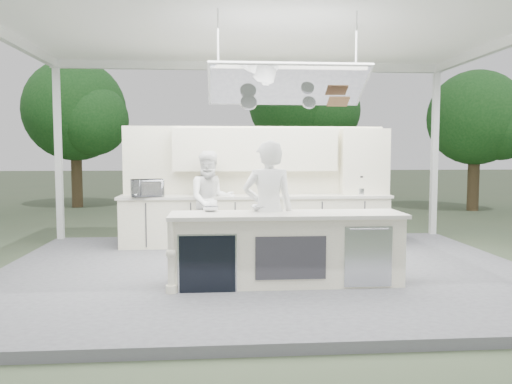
{
  "coord_description": "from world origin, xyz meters",
  "views": [
    {
      "loc": [
        -0.72,
        -7.41,
        1.87
      ],
      "look_at": [
        -0.11,
        0.4,
        1.25
      ],
      "focal_mm": 35.0,
      "sensor_mm": 36.0,
      "label": 1
    }
  ],
  "objects": [
    {
      "name": "ground",
      "position": [
        0.0,
        0.0,
        0.0
      ],
      "size": [
        90.0,
        90.0,
        0.0
      ],
      "primitive_type": "plane",
      "color": "#404B34",
      "rests_on": "ground"
    },
    {
      "name": "stage_deck",
      "position": [
        0.0,
        0.0,
        0.06
      ],
      "size": [
        8.0,
        6.0,
        0.12
      ],
      "primitive_type": "cube",
      "color": "slate",
      "rests_on": "ground"
    },
    {
      "name": "tent",
      "position": [
        0.0,
        -0.01,
        3.71
      ],
      "size": [
        8.2,
        6.2,
        3.86
      ],
      "color": "white",
      "rests_on": "ground"
    },
    {
      "name": "demo_island",
      "position": [
        0.18,
        -0.91,
        0.6
      ],
      "size": [
        3.1,
        0.79,
        0.95
      ],
      "color": "white",
      "rests_on": "stage_deck"
    },
    {
      "name": "back_counter",
      "position": [
        0.0,
        1.9,
        0.6
      ],
      "size": [
        5.08,
        0.72,
        0.95
      ],
      "color": "white",
      "rests_on": "stage_deck"
    },
    {
      "name": "back_wall_unit",
      "position": [
        0.44,
        2.11,
        1.57
      ],
      "size": [
        5.05,
        0.48,
        2.25
      ],
      "color": "white",
      "rests_on": "stage_deck"
    },
    {
      "name": "tree_cluster",
      "position": [
        -0.16,
        9.77,
        3.29
      ],
      "size": [
        19.55,
        9.4,
        5.85
      ],
      "color": "#4C3D26",
      "rests_on": "ground"
    },
    {
      "name": "head_chef",
      "position": [
        -0.03,
        -0.7,
        1.08
      ],
      "size": [
        0.7,
        0.46,
        1.91
      ],
      "primitive_type": "imported",
      "rotation": [
        0.0,
        0.0,
        3.14
      ],
      "color": "white",
      "rests_on": "stage_deck"
    },
    {
      "name": "sous_chef",
      "position": [
        -0.83,
        1.52,
        1.01
      ],
      "size": [
        0.97,
        0.81,
        1.78
      ],
      "primitive_type": "imported",
      "rotation": [
        0.0,
        0.0,
        0.17
      ],
      "color": "white",
      "rests_on": "stage_deck"
    },
    {
      "name": "toaster_oven",
      "position": [
        -1.99,
        1.7,
        1.23
      ],
      "size": [
        0.64,
        0.51,
        0.31
      ],
      "primitive_type": "imported",
      "rotation": [
        0.0,
        0.0,
        0.24
      ],
      "color": "silver",
      "rests_on": "back_counter"
    },
    {
      "name": "bowl_large",
      "position": [
        -0.12,
        -0.65,
        1.11
      ],
      "size": [
        0.32,
        0.32,
        0.08
      ],
      "primitive_type": "imported",
      "rotation": [
        0.0,
        0.0,
        -0.03
      ],
      "color": "#BABCC1",
      "rests_on": "demo_island"
    },
    {
      "name": "bowl_small",
      "position": [
        -0.81,
        -0.65,
        1.1
      ],
      "size": [
        0.26,
        0.26,
        0.07
      ],
      "primitive_type": "imported",
      "rotation": [
        0.0,
        0.0,
        0.24
      ],
      "color": "silver",
      "rests_on": "demo_island"
    }
  ]
}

